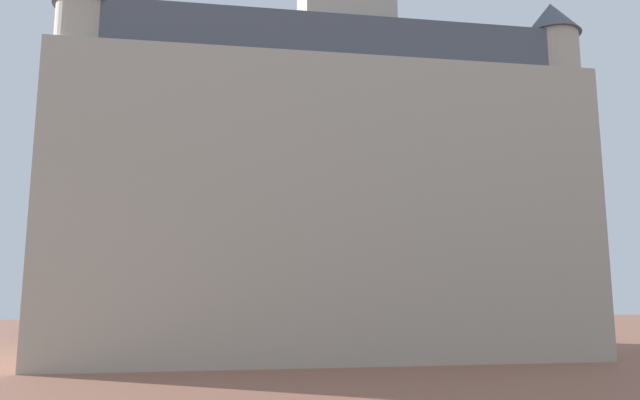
% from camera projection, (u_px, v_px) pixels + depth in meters
% --- Properties ---
extents(landmark_building, '(28.98, 12.01, 32.81)m').
position_uv_depth(landmark_building, '(325.00, 184.00, 33.94)').
color(landmark_building, '#B2A893').
rests_on(landmark_building, ground_plane).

